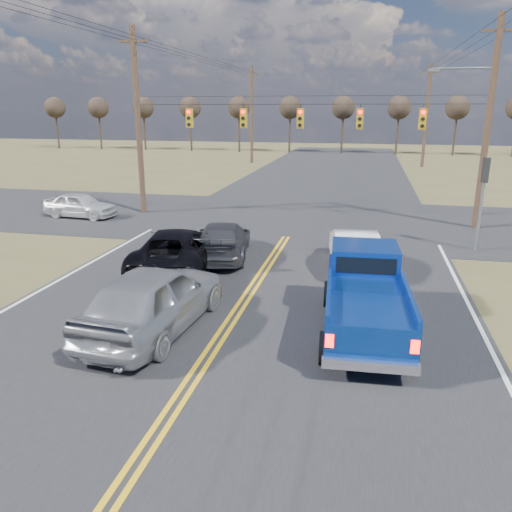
% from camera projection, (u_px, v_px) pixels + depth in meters
% --- Properties ---
extents(ground, '(160.00, 160.00, 0.00)m').
position_uv_depth(ground, '(177.00, 403.00, 10.22)').
color(ground, brown).
rests_on(ground, ground).
extents(road_main, '(14.00, 120.00, 0.02)m').
position_uv_depth(road_main, '(270.00, 262.00, 19.58)').
color(road_main, '#28282B').
rests_on(road_main, ground).
extents(road_cross, '(120.00, 12.00, 0.02)m').
position_uv_depth(road_cross, '(298.00, 220.00, 27.07)').
color(road_cross, '#28282B').
rests_on(road_cross, ground).
extents(signal_gantry, '(19.60, 4.83, 10.00)m').
position_uv_depth(signal_gantry, '(309.00, 123.00, 25.32)').
color(signal_gantry, '#473323').
rests_on(signal_gantry, ground).
extents(utility_poles, '(19.60, 58.32, 10.00)m').
position_uv_depth(utility_poles, '(298.00, 120.00, 24.64)').
color(utility_poles, '#473323').
rests_on(utility_poles, ground).
extents(treeline, '(87.00, 117.80, 7.40)m').
position_uv_depth(treeline, '(318.00, 110.00, 33.83)').
color(treeline, '#33261C').
rests_on(treeline, ground).
extents(pickup_truck, '(2.47, 5.65, 2.08)m').
position_uv_depth(pickup_truck, '(365.00, 296.00, 13.25)').
color(pickup_truck, black).
rests_on(pickup_truck, ground).
extents(silver_suv, '(2.67, 5.62, 1.86)m').
position_uv_depth(silver_suv, '(154.00, 298.00, 13.33)').
color(silver_suv, gray).
rests_on(silver_suv, ground).
extents(black_suv, '(3.44, 6.03, 1.59)m').
position_uv_depth(black_suv, '(177.00, 249.00, 18.43)').
color(black_suv, black).
rests_on(black_suv, ground).
extents(white_car_queue, '(2.20, 4.74, 1.50)m').
position_uv_depth(white_car_queue, '(354.00, 249.00, 18.70)').
color(white_car_queue, white).
rests_on(white_car_queue, ground).
extents(dgrey_car_queue, '(2.82, 5.21, 1.43)m').
position_uv_depth(dgrey_car_queue, '(223.00, 240.00, 20.05)').
color(dgrey_car_queue, '#38383E').
rests_on(dgrey_car_queue, ground).
extents(cross_car_west, '(1.97, 4.16, 1.37)m').
position_uv_depth(cross_car_west, '(80.00, 205.00, 27.42)').
color(cross_car_west, silver).
rests_on(cross_car_west, ground).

